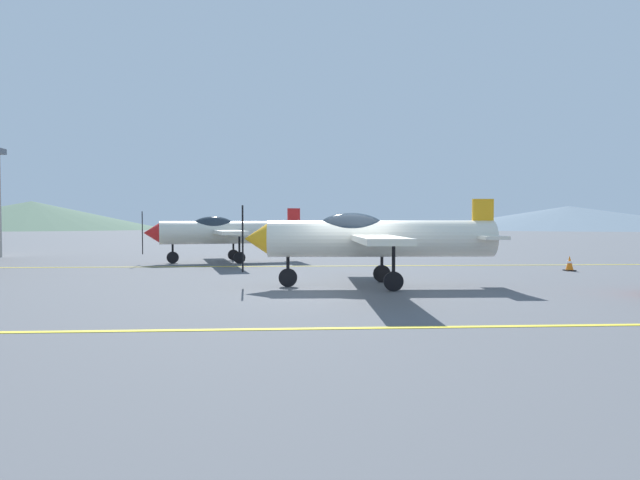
% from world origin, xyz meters
% --- Properties ---
extents(ground_plane, '(400.00, 400.00, 0.00)m').
position_xyz_m(ground_plane, '(0.00, 0.00, 0.00)').
color(ground_plane, '#54565B').
extents(apron_line_near, '(80.00, 0.16, 0.01)m').
position_xyz_m(apron_line_near, '(0.00, -4.78, 0.01)').
color(apron_line_near, yellow).
rests_on(apron_line_near, ground_plane).
extents(apron_line_far, '(80.00, 0.16, 0.01)m').
position_xyz_m(apron_line_far, '(0.00, 8.36, 0.01)').
color(apron_line_far, yellow).
rests_on(apron_line_far, ground_plane).
extents(airplane_near, '(7.39, 8.52, 2.56)m').
position_xyz_m(airplane_near, '(0.55, 1.18, 1.44)').
color(airplane_near, silver).
rests_on(airplane_near, ground_plane).
extents(airplane_mid, '(7.48, 8.51, 2.56)m').
position_xyz_m(airplane_mid, '(-4.79, 10.86, 1.44)').
color(airplane_mid, silver).
rests_on(airplane_mid, ground_plane).
extents(traffic_cone_front, '(0.36, 0.36, 0.59)m').
position_xyz_m(traffic_cone_front, '(8.98, 5.63, 0.29)').
color(traffic_cone_front, black).
rests_on(traffic_cone_front, ground_plane).
extents(hill_left, '(68.24, 68.24, 7.49)m').
position_xyz_m(hill_left, '(-69.83, 129.00, 3.75)').
color(hill_left, '#4C6651').
rests_on(hill_left, ground_plane).
extents(hill_centerleft, '(79.65, 79.65, 6.33)m').
position_xyz_m(hill_centerleft, '(74.41, 124.75, 3.16)').
color(hill_centerleft, slate).
rests_on(hill_centerleft, ground_plane).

